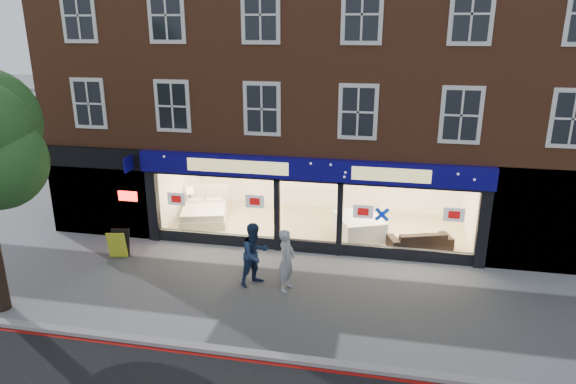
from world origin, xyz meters
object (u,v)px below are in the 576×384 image
(mattress_stack, at_px, (359,226))
(a_board, at_px, (119,244))
(pedestrian_grey, at_px, (287,260))
(pedestrian_blue, at_px, (255,254))
(display_bed, at_px, (204,213))
(sofa, at_px, (420,239))

(mattress_stack, height_order, a_board, a_board)
(mattress_stack, xyz_separation_m, a_board, (-7.62, -3.17, 0.01))
(pedestrian_grey, relative_size, pedestrian_blue, 0.97)
(mattress_stack, distance_m, pedestrian_blue, 4.93)
(a_board, bearing_deg, display_bed, 53.66)
(sofa, height_order, a_board, a_board)
(mattress_stack, height_order, pedestrian_blue, pedestrian_blue)
(sofa, height_order, pedestrian_blue, pedestrian_blue)
(display_bed, bearing_deg, pedestrian_grey, -62.90)
(pedestrian_grey, bearing_deg, pedestrian_blue, 93.66)
(mattress_stack, height_order, pedestrian_grey, pedestrian_grey)
(a_board, xyz_separation_m, pedestrian_blue, (4.87, -0.89, 0.48))
(a_board, bearing_deg, pedestrian_blue, -20.76)
(display_bed, height_order, a_board, display_bed)
(display_bed, distance_m, pedestrian_grey, 6.15)
(pedestrian_grey, bearing_deg, display_bed, 54.84)
(sofa, bearing_deg, mattress_stack, -36.45)
(sofa, relative_size, a_board, 2.25)
(a_board, xyz_separation_m, pedestrian_grey, (5.84, -1.03, 0.45))
(a_board, distance_m, pedestrian_grey, 5.95)
(a_board, bearing_deg, mattress_stack, 12.18)
(a_board, distance_m, pedestrian_blue, 4.98)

